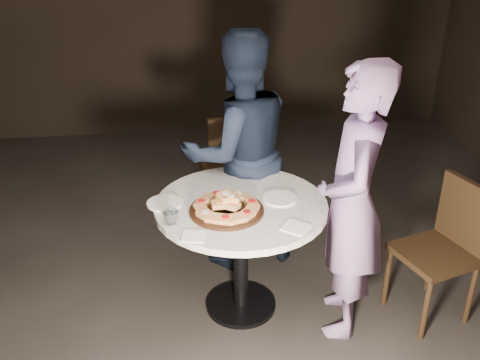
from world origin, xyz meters
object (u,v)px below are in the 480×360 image
object	(u,v)px
serving_board	(227,210)
water_glass	(171,217)
chair_far	(234,162)
table	(241,224)
diner_teal	(352,204)
diner_navy	(239,153)
focaccia_pile	(227,205)
chair_right	(448,242)

from	to	relation	value
serving_board	water_glass	bearing A→B (deg)	-164.30
chair_far	serving_board	bearing A→B (deg)	72.36
table	diner_teal	bearing A→B (deg)	-18.65
water_glass	diner_navy	distance (m)	0.93
focaccia_pile	chair_far	bearing A→B (deg)	81.64
focaccia_pile	chair_far	world-z (taller)	chair_far
table	serving_board	distance (m)	0.21
table	focaccia_pile	size ratio (longest dim) A/B	3.37
focaccia_pile	diner_navy	xyz separation A→B (m)	(0.16, 0.71, 0.02)
chair_right	table	bearing A→B (deg)	-115.35
table	focaccia_pile	xyz separation A→B (m)	(-0.10, -0.10, 0.20)
chair_right	serving_board	bearing A→B (deg)	-110.60
table	diner_navy	distance (m)	0.64
focaccia_pile	diner_navy	bearing A→B (deg)	77.51
serving_board	chair_far	bearing A→B (deg)	81.58
table	diner_navy	bearing A→B (deg)	84.43
table	water_glass	world-z (taller)	water_glass
serving_board	chair_far	size ratio (longest dim) A/B	0.44
focaccia_pile	chair_far	xyz separation A→B (m)	(0.17, 1.18, -0.26)
diner_teal	water_glass	bearing A→B (deg)	-77.18
focaccia_pile	diner_navy	world-z (taller)	diner_navy
chair_far	table	bearing A→B (deg)	76.75
water_glass	diner_teal	world-z (taller)	diner_teal
chair_far	chair_right	xyz separation A→B (m)	(1.21, -1.26, -0.05)
table	serving_board	world-z (taller)	serving_board
chair_far	chair_right	bearing A→B (deg)	124.62
focaccia_pile	chair_right	distance (m)	1.42
diner_navy	water_glass	bearing A→B (deg)	45.14
water_glass	serving_board	bearing A→B (deg)	15.70
diner_teal	chair_right	bearing A→B (deg)	106.22
focaccia_pile	water_glass	xyz separation A→B (m)	(-0.33, -0.09, -0.01)
focaccia_pile	diner_navy	distance (m)	0.72
chair_far	focaccia_pile	bearing A→B (deg)	72.42
water_glass	diner_teal	bearing A→B (deg)	-0.95
chair_right	diner_teal	distance (m)	0.74
diner_teal	table	bearing A→B (deg)	-94.88
chair_far	diner_navy	xyz separation A→B (m)	(-0.02, -0.47, 0.28)
serving_board	chair_right	xyz separation A→B (m)	(1.38, -0.08, -0.28)
chair_right	focaccia_pile	bearing A→B (deg)	-110.60
focaccia_pile	water_glass	size ratio (longest dim) A/B	4.63
water_glass	chair_right	world-z (taller)	chair_right
table	water_glass	distance (m)	0.50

